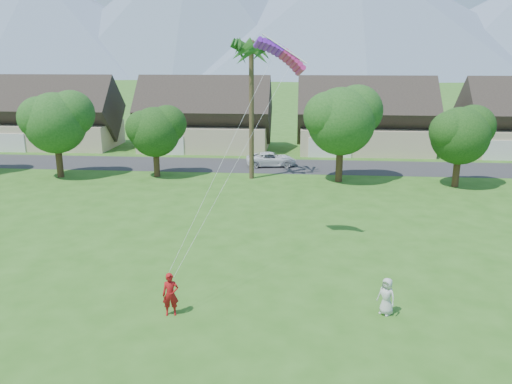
# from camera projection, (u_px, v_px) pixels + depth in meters

# --- Properties ---
(ground) EXTENTS (500.00, 500.00, 0.00)m
(ground) POSITION_uv_depth(u_px,v_px,m) (234.00, 357.00, 18.99)
(ground) COLOR #2D6019
(ground) RESTS_ON ground
(street) EXTENTS (90.00, 7.00, 0.01)m
(street) POSITION_uv_depth(u_px,v_px,m) (276.00, 166.00, 51.64)
(street) COLOR #2D2D30
(street) RESTS_ON ground
(kite_flyer) EXTENTS (0.79, 0.60, 1.96)m
(kite_flyer) POSITION_uv_depth(u_px,v_px,m) (170.00, 294.00, 21.87)
(kite_flyer) COLOR #9F1213
(kite_flyer) RESTS_ON ground
(watcher) EXTENTS (0.99, 0.96, 1.71)m
(watcher) POSITION_uv_depth(u_px,v_px,m) (386.00, 296.00, 21.96)
(watcher) COLOR beige
(watcher) RESTS_ON ground
(parked_car) EXTENTS (5.49, 3.24, 1.43)m
(parked_car) POSITION_uv_depth(u_px,v_px,m) (271.00, 159.00, 51.49)
(parked_car) COLOR white
(parked_car) RESTS_ON ground
(mountain_ridge) EXTENTS (540.00, 240.00, 70.00)m
(mountain_ridge) POSITION_uv_depth(u_px,v_px,m) (317.00, 19.00, 260.12)
(mountain_ridge) COLOR slate
(mountain_ridge) RESTS_ON ground
(houses_row) EXTENTS (72.75, 8.19, 8.86)m
(houses_row) POSITION_uv_depth(u_px,v_px,m) (284.00, 122.00, 59.32)
(houses_row) COLOR beige
(houses_row) RESTS_ON ground
(tree_row) EXTENTS (62.27, 6.67, 8.45)m
(tree_row) POSITION_uv_depth(u_px,v_px,m) (260.00, 127.00, 44.59)
(tree_row) COLOR #47301C
(tree_row) RESTS_ON ground
(fan_palm) EXTENTS (3.00, 3.00, 13.80)m
(fan_palm) POSITION_uv_depth(u_px,v_px,m) (251.00, 47.00, 43.39)
(fan_palm) COLOR #4C3D26
(fan_palm) RESTS_ON ground
(parafoil_kite) EXTENTS (3.08, 1.17, 0.50)m
(parafoil_kite) POSITION_uv_depth(u_px,v_px,m) (282.00, 53.00, 26.98)
(parafoil_kite) COLOR #7C1CD5
(parafoil_kite) RESTS_ON ground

